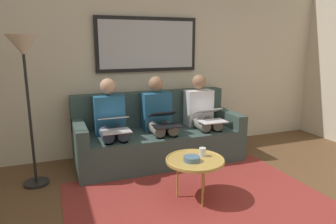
{
  "coord_description": "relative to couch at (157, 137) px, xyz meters",
  "views": [
    {
      "loc": [
        1.31,
        1.72,
        1.58
      ],
      "look_at": [
        0.0,
        -1.7,
        0.75
      ],
      "focal_mm": 32.91,
      "sensor_mm": 36.0,
      "label": 1
    }
  ],
  "objects": [
    {
      "name": "person_middle",
      "position": [
        0.0,
        0.07,
        0.3
      ],
      "size": [
        0.38,
        0.58,
        1.14
      ],
      "color": "#235B84",
      "rests_on": "couch"
    },
    {
      "name": "framed_mirror",
      "position": [
        0.0,
        -0.39,
        1.24
      ],
      "size": [
        1.46,
        0.05,
        0.75
      ],
      "color": "black"
    },
    {
      "name": "wall_rear",
      "position": [
        0.0,
        -0.48,
        0.99
      ],
      "size": [
        6.0,
        0.12,
        2.6
      ],
      "primitive_type": "cube",
      "color": "beige",
      "rests_on": "ground_plane"
    },
    {
      "name": "standing_lamp",
      "position": [
        1.55,
        0.27,
        1.06
      ],
      "size": [
        0.32,
        0.32,
        1.66
      ],
      "color": "black",
      "rests_on": "ground_plane"
    },
    {
      "name": "laptop_black",
      "position": [
        0.0,
        0.3,
        0.32
      ],
      "size": [
        0.34,
        0.39,
        0.17
      ],
      "color": "black"
    },
    {
      "name": "bowl",
      "position": [
        0.07,
        1.25,
        0.15
      ],
      "size": [
        0.16,
        0.16,
        0.05
      ],
      "primitive_type": "cylinder",
      "color": "slate",
      "rests_on": "coffee_table"
    },
    {
      "name": "couch",
      "position": [
        0.0,
        0.0,
        0.0
      ],
      "size": [
        2.2,
        0.9,
        0.9
      ],
      "color": "#384C47",
      "rests_on": "ground_plane"
    },
    {
      "name": "person_right",
      "position": [
        0.64,
        0.07,
        0.3
      ],
      "size": [
        0.38,
        0.58,
        1.14
      ],
      "color": "#235B84",
      "rests_on": "couch"
    },
    {
      "name": "person_left",
      "position": [
        -0.64,
        0.07,
        0.3
      ],
      "size": [
        0.38,
        0.58,
        1.14
      ],
      "color": "silver",
      "rests_on": "couch"
    },
    {
      "name": "coffee_table",
      "position": [
        0.02,
        1.22,
        0.11
      ],
      "size": [
        0.59,
        0.59,
        0.44
      ],
      "color": "tan",
      "rests_on": "ground_plane"
    },
    {
      "name": "laptop_white",
      "position": [
        -0.64,
        0.3,
        0.32
      ],
      "size": [
        0.35,
        0.37,
        0.16
      ],
      "color": "white"
    },
    {
      "name": "area_rug",
      "position": [
        0.0,
        1.27,
        -0.31
      ],
      "size": [
        2.6,
        1.8,
        0.01
      ],
      "primitive_type": "cube",
      "color": "maroon",
      "rests_on": "ground_plane"
    },
    {
      "name": "laptop_silver",
      "position": [
        0.64,
        0.31,
        0.32
      ],
      "size": [
        0.34,
        0.38,
        0.16
      ],
      "color": "silver"
    },
    {
      "name": "cup",
      "position": [
        -0.09,
        1.16,
        0.17
      ],
      "size": [
        0.07,
        0.07,
        0.09
      ],
      "primitive_type": "cylinder",
      "color": "silver",
      "rests_on": "coffee_table"
    }
  ]
}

